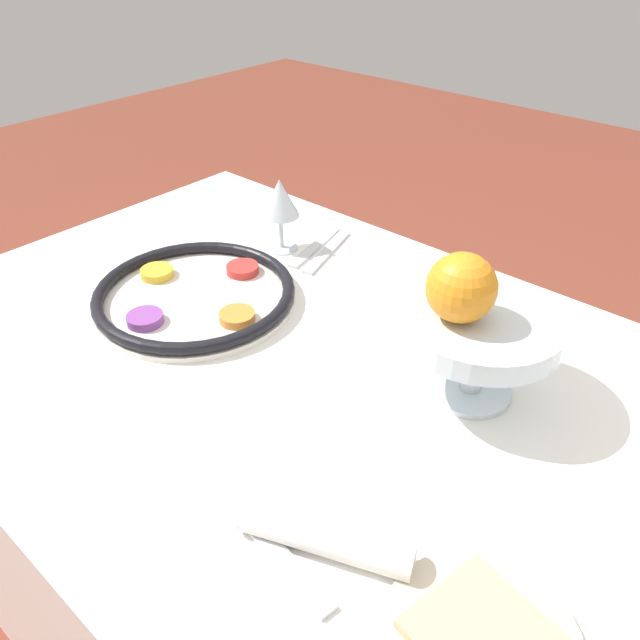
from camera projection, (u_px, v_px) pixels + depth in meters
name	position (u px, v px, depth m)	size (l,w,h in m)	color
dining_table	(339.00, 555.00, 1.07)	(1.43, 0.84, 0.77)	white
seder_plate	(197.00, 293.00, 1.02)	(0.33, 0.33, 0.03)	silver
wine_glass	(280.00, 200.00, 1.12)	(0.07, 0.07, 0.14)	silver
fruit_stand	(480.00, 331.00, 0.78)	(0.21, 0.21, 0.13)	silver
orange_fruit	(461.00, 288.00, 0.74)	(0.09, 0.09, 0.09)	orange
bread_plate	(481.00, 638.00, 0.56)	(0.18, 0.18, 0.02)	beige
napkin_roll	(325.00, 537.00, 0.63)	(0.18, 0.10, 0.04)	white
fork_left	(315.00, 247.00, 1.18)	(0.06, 0.17, 0.01)	silver
fork_right	(327.00, 252.00, 1.16)	(0.07, 0.17, 0.01)	silver
spoon	(280.00, 556.00, 0.63)	(0.16, 0.05, 0.01)	silver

